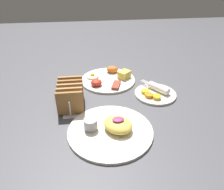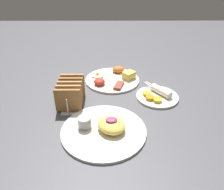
{
  "view_description": "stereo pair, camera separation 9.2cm",
  "coord_description": "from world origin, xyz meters",
  "views": [
    {
      "loc": [
        -0.12,
        -0.75,
        0.51
      ],
      "look_at": [
        -0.02,
        0.02,
        0.03
      ],
      "focal_mm": 35.0,
      "sensor_mm": 36.0,
      "label": 1
    },
    {
      "loc": [
        -0.03,
        -0.76,
        0.51
      ],
      "look_at": [
        -0.02,
        0.02,
        0.03
      ],
      "focal_mm": 35.0,
      "sensor_mm": 36.0,
      "label": 2
    }
  ],
  "objects": [
    {
      "name": "plate_foreground",
      "position": [
        -0.05,
        -0.17,
        0.01
      ],
      "size": [
        0.3,
        0.3,
        0.06
      ],
      "color": "silver",
      "rests_on": "ground_plane"
    },
    {
      "name": "plate_condiments",
      "position": [
        0.18,
        0.05,
        0.01
      ],
      "size": [
        0.18,
        0.19,
        0.04
      ],
      "color": "silver",
      "rests_on": "ground_plane"
    },
    {
      "name": "toast_rack",
      "position": [
        -0.19,
        0.01,
        0.05
      ],
      "size": [
        0.1,
        0.18,
        0.1
      ],
      "color": "#B7B7BC",
      "rests_on": "ground_plane"
    },
    {
      "name": "ground_plane",
      "position": [
        0.0,
        0.0,
        0.0
      ],
      "size": [
        3.0,
        3.0,
        0.0
      ],
      "primitive_type": "plane",
      "color": "#47474C"
    },
    {
      "name": "plate_breakfast",
      "position": [
        -0.02,
        0.21,
        0.01
      ],
      "size": [
        0.27,
        0.27,
        0.05
      ],
      "color": "silver",
      "rests_on": "ground_plane"
    }
  ]
}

